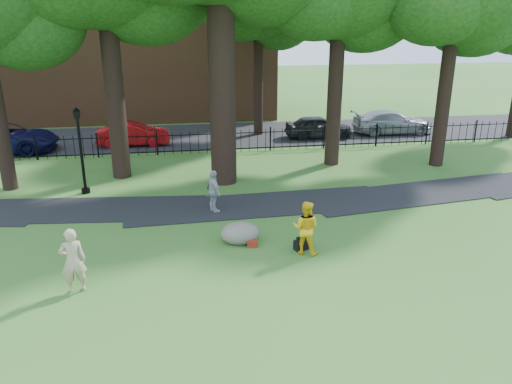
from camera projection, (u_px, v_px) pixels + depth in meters
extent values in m
plane|color=#336523|center=(247.00, 252.00, 15.41)|extent=(120.00, 120.00, 0.00)
cube|color=black|center=(258.00, 205.00, 19.19)|extent=(36.07, 3.85, 0.03)
cube|color=black|center=(210.00, 136.00, 30.31)|extent=(80.00, 7.00, 0.02)
cube|color=black|center=(214.00, 134.00, 26.24)|extent=(44.00, 0.04, 0.04)
cube|color=black|center=(215.00, 149.00, 26.52)|extent=(44.00, 0.04, 0.04)
cube|color=brown|center=(142.00, 29.00, 35.16)|extent=(18.00, 8.00, 12.00)
cylinder|color=black|center=(222.00, 59.00, 20.18)|extent=(1.10, 1.10, 10.50)
ellipsoid|color=#0F3811|center=(25.00, 18.00, 19.68)|extent=(4.80, 4.80, 4.08)
cylinder|color=black|center=(113.00, 74.00, 21.14)|extent=(0.80, 0.80, 9.10)
cylinder|color=black|center=(336.00, 77.00, 23.21)|extent=(0.70, 0.70, 8.40)
ellipsoid|color=#0F3811|center=(365.00, 3.00, 23.12)|extent=(5.28, 5.28, 4.49)
cylinder|color=black|center=(446.00, 81.00, 23.09)|extent=(0.64, 0.64, 8.05)
ellipsoid|color=#0F3811|center=(474.00, 10.00, 22.98)|extent=(4.96, 4.96, 4.22)
imported|color=tan|center=(73.00, 260.00, 12.92)|extent=(0.73, 0.56, 1.79)
imported|color=yellow|center=(306.00, 228.00, 15.06)|extent=(1.02, 0.94, 1.68)
imported|color=#A3A3A7|center=(214.00, 192.00, 18.25)|extent=(0.73, 1.02, 1.61)
ellipsoid|color=slate|center=(240.00, 232.00, 15.97)|extent=(1.27, 0.97, 0.72)
cylinder|color=black|center=(82.00, 156.00, 20.02)|extent=(0.12, 0.12, 3.12)
cylinder|color=black|center=(86.00, 191.00, 20.51)|extent=(0.35, 0.35, 0.19)
cube|color=black|center=(77.00, 114.00, 19.45)|extent=(0.22, 0.22, 0.29)
cone|color=black|center=(76.00, 109.00, 19.39)|extent=(0.31, 0.31, 0.16)
cube|color=black|center=(301.00, 245.00, 15.50)|extent=(0.50, 0.41, 0.32)
cube|color=maroon|center=(252.00, 244.00, 15.71)|extent=(0.35, 0.26, 0.22)
imported|color=#A20C10|center=(133.00, 134.00, 27.87)|extent=(3.98, 1.45, 1.31)
imported|color=#0C0D3C|center=(4.00, 138.00, 26.49)|extent=(5.71, 3.11, 1.52)
imported|color=black|center=(318.00, 127.00, 29.64)|extent=(3.95, 1.66, 1.34)
imported|color=#999CA1|center=(392.00, 122.00, 30.75)|extent=(4.92, 2.14, 1.41)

